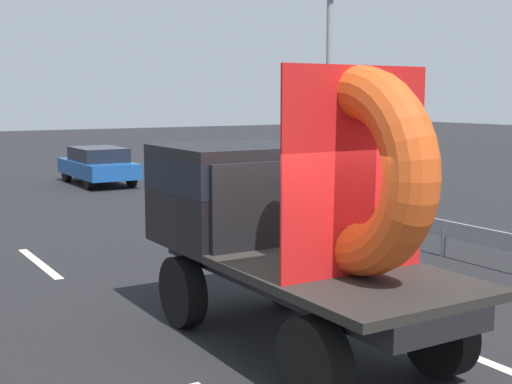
# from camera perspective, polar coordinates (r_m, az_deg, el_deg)

# --- Properties ---
(ground_plane) EXTENTS (120.00, 120.00, 0.00)m
(ground_plane) POSITION_cam_1_polar(r_m,az_deg,el_deg) (8.28, 5.80, -13.93)
(ground_plane) COLOR black
(flatbed_truck) EXTENTS (2.02, 4.78, 3.39)m
(flatbed_truck) POSITION_cam_1_polar(r_m,az_deg,el_deg) (8.74, 1.80, -1.40)
(flatbed_truck) COLOR black
(flatbed_truck) RESTS_ON ground_plane
(distant_sedan) EXTENTS (1.72, 4.02, 1.31)m
(distant_sedan) POSITION_cam_1_polar(r_m,az_deg,el_deg) (25.17, -12.80, 2.21)
(distant_sedan) COLOR black
(distant_sedan) RESTS_ON ground_plane
(traffic_light) EXTENTS (0.42, 0.36, 6.42)m
(traffic_light) POSITION_cam_1_polar(r_m,az_deg,el_deg) (17.83, 6.04, 11.20)
(traffic_light) COLOR gray
(traffic_light) RESTS_ON ground_plane
(guardrail) EXTENTS (0.10, 12.46, 0.71)m
(guardrail) POSITION_cam_1_polar(r_m,az_deg,el_deg) (15.00, 10.83, -2.09)
(guardrail) COLOR gray
(guardrail) RESTS_ON ground_plane
(lane_dash_left_far) EXTENTS (0.16, 2.70, 0.01)m
(lane_dash_left_far) POSITION_cam_1_polar(r_m,az_deg,el_deg) (13.60, -17.31, -5.56)
(lane_dash_left_far) COLOR beige
(lane_dash_left_far) RESTS_ON ground_plane
(lane_dash_right_far) EXTENTS (0.16, 2.37, 0.01)m
(lane_dash_right_far) POSITION_cam_1_polar(r_m,az_deg,el_deg) (14.65, -5.01, -4.29)
(lane_dash_right_far) COLOR beige
(lane_dash_right_far) RESTS_ON ground_plane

